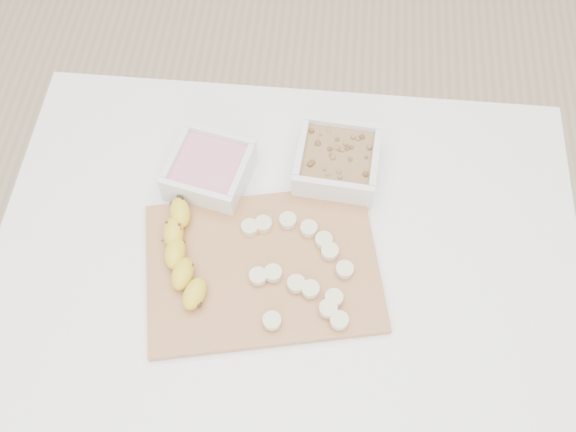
# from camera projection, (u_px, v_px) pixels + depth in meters

# --- Properties ---
(ground) EXTENTS (3.50, 3.50, 0.00)m
(ground) POSITION_uv_depth(u_px,v_px,m) (287.00, 368.00, 1.75)
(ground) COLOR #C6AD89
(ground) RESTS_ON ground
(table) EXTENTS (1.00, 0.70, 0.75)m
(table) POSITION_uv_depth(u_px,v_px,m) (287.00, 271.00, 1.18)
(table) COLOR white
(table) RESTS_ON ground
(bowl_yogurt) EXTENTS (0.16, 0.16, 0.06)m
(bowl_yogurt) POSITION_uv_depth(u_px,v_px,m) (209.00, 170.00, 1.13)
(bowl_yogurt) COLOR white
(bowl_yogurt) RESTS_ON table
(bowl_granola) EXTENTS (0.15, 0.15, 0.07)m
(bowl_granola) POSITION_uv_depth(u_px,v_px,m) (337.00, 162.00, 1.14)
(bowl_granola) COLOR white
(bowl_granola) RESTS_ON table
(cutting_board) EXTENTS (0.43, 0.35, 0.01)m
(cutting_board) POSITION_uv_depth(u_px,v_px,m) (263.00, 267.00, 1.07)
(cutting_board) COLOR #AC7648
(cutting_board) RESTS_ON table
(banana) EXTENTS (0.08, 0.20, 0.03)m
(banana) POSITION_uv_depth(u_px,v_px,m) (184.00, 255.00, 1.05)
(banana) COLOR yellow
(banana) RESTS_ON cutting_board
(banana_slices) EXTENTS (0.19, 0.21, 0.02)m
(banana_slices) POSITION_uv_depth(u_px,v_px,m) (301.00, 268.00, 1.05)
(banana_slices) COLOR beige
(banana_slices) RESTS_ON cutting_board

